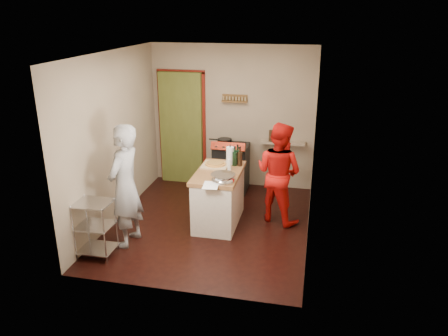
{
  "coord_description": "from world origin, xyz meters",
  "views": [
    {
      "loc": [
        1.5,
        -5.92,
        3.17
      ],
      "look_at": [
        0.22,
        0.0,
        0.95
      ],
      "focal_mm": 35.0,
      "sensor_mm": 36.0,
      "label": 1
    }
  ],
  "objects": [
    {
      "name": "left_wall",
      "position": [
        -1.5,
        0.0,
        1.3
      ],
      "size": [
        0.04,
        3.5,
        2.6
      ],
      "primitive_type": "cube",
      "color": "#9E8A70",
      "rests_on": "ground"
    },
    {
      "name": "right_wall",
      "position": [
        1.5,
        0.0,
        1.3
      ],
      "size": [
        0.04,
        3.5,
        2.6
      ],
      "primitive_type": "cube",
      "color": "#9E8A70",
      "rests_on": "ground"
    },
    {
      "name": "floor",
      "position": [
        0.0,
        0.0,
        0.0
      ],
      "size": [
        3.5,
        3.5,
        0.0
      ],
      "primitive_type": "plane",
      "color": "black",
      "rests_on": "ground"
    },
    {
      "name": "back_wall",
      "position": [
        -0.64,
        1.78,
        1.13
      ],
      "size": [
        3.0,
        0.44,
        2.6
      ],
      "color": "#9E8A70",
      "rests_on": "ground"
    },
    {
      "name": "island",
      "position": [
        0.12,
        0.1,
        0.46
      ],
      "size": [
        0.67,
        1.29,
        1.16
      ],
      "color": "beige",
      "rests_on": "ground"
    },
    {
      "name": "person_stripe",
      "position": [
        -1.0,
        -0.79,
        0.87
      ],
      "size": [
        0.48,
        0.68,
        1.75
      ],
      "primitive_type": "imported",
      "rotation": [
        0.0,
        0.0,
        -1.68
      ],
      "color": "#A5A5AA",
      "rests_on": "ground"
    },
    {
      "name": "wire_shelving",
      "position": [
        -1.28,
        -1.2,
        0.44
      ],
      "size": [
        0.48,
        0.4,
        0.8
      ],
      "color": "silver",
      "rests_on": "ground"
    },
    {
      "name": "stove",
      "position": [
        0.05,
        1.42,
        0.45
      ],
      "size": [
        0.6,
        0.63,
        1.0
      ],
      "color": "black",
      "rests_on": "ground"
    },
    {
      "name": "ceiling",
      "position": [
        0.0,
        0.0,
        2.61
      ],
      "size": [
        3.0,
        3.5,
        0.02
      ],
      "primitive_type": "cube",
      "color": "white",
      "rests_on": "back_wall"
    },
    {
      "name": "person_red",
      "position": [
        1.0,
        0.39,
        0.79
      ],
      "size": [
        0.96,
        0.88,
        1.58
      ],
      "primitive_type": "imported",
      "rotation": [
        0.0,
        0.0,
        2.67
      ],
      "color": "red",
      "rests_on": "ground"
    }
  ]
}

